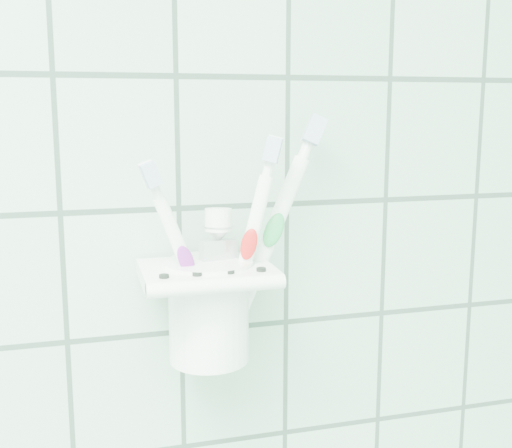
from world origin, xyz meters
TOP-DOWN VIEW (x-y plane):
  - holder_bracket at (0.64, 1.15)m, footprint 0.11×0.10m
  - cup at (0.64, 1.16)m, footprint 0.08×0.08m
  - toothbrush_pink at (0.65, 1.15)m, footprint 0.06×0.02m
  - toothbrush_blue at (0.65, 1.15)m, footprint 0.09×0.03m
  - toothbrush_orange at (0.65, 1.15)m, footprint 0.06×0.02m
  - toothpaste_tube at (0.65, 1.15)m, footprint 0.04×0.03m

SIDE VIEW (x-z plane):
  - cup at x=0.64m, z-range 1.24..1.33m
  - holder_bracket at x=0.64m, z-range 1.30..1.33m
  - toothpaste_tube at x=0.65m, z-range 1.26..1.38m
  - toothbrush_pink at x=0.65m, z-range 1.25..1.43m
  - toothbrush_orange at x=0.65m, z-range 1.25..1.44m
  - toothbrush_blue at x=0.65m, z-range 1.25..1.47m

